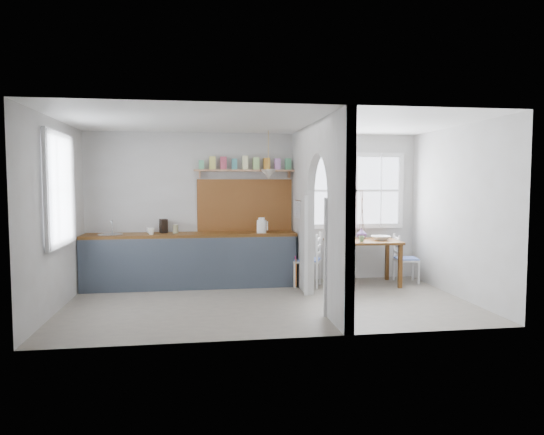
{
  "coord_description": "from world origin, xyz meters",
  "views": [
    {
      "loc": [
        -0.96,
        -6.84,
        1.74
      ],
      "look_at": [
        0.12,
        0.55,
        1.2
      ],
      "focal_mm": 32.0,
      "sensor_mm": 36.0,
      "label": 1
    }
  ],
  "objects": [
    {
      "name": "towel_orange",
      "position": [
        0.58,
        0.94,
        0.25
      ],
      "size": [
        0.02,
        0.03,
        0.45
      ],
      "primitive_type": "cube",
      "color": "orange",
      "rests_on": "counter"
    },
    {
      "name": "pendant_lamp",
      "position": [
        0.15,
        1.15,
        1.88
      ],
      "size": [
        0.26,
        0.26,
        0.16
      ],
      "primitive_type": "cone",
      "color": "beige",
      "rests_on": "ceiling"
    },
    {
      "name": "dining_table",
      "position": [
        1.76,
        1.07,
        0.38
      ],
      "size": [
        1.27,
        0.89,
        0.76
      ],
      "primitive_type": null,
      "rotation": [
        0.0,
        0.0,
        -0.07
      ],
      "color": "#552A11",
      "rests_on": "floor"
    },
    {
      "name": "mug_b",
      "position": [
        -1.81,
        1.4,
        0.95
      ],
      "size": [
        0.16,
        0.16,
        0.1
      ],
      "primitive_type": "imported",
      "rotation": [
        0.0,
        0.0,
        0.4
      ],
      "color": "silver",
      "rests_on": "counter"
    },
    {
      "name": "walls",
      "position": [
        0.0,
        0.0,
        1.3
      ],
      "size": [
        5.81,
        3.21,
        2.6
      ],
      "color": "silver",
      "rests_on": "floor"
    },
    {
      "name": "jar",
      "position": [
        -1.39,
        1.35,
        0.97
      ],
      "size": [
        0.09,
        0.09,
        0.14
      ],
      "primitive_type": "cylinder",
      "rotation": [
        0.0,
        0.0,
        0.06
      ],
      "color": "gray",
      "rests_on": "counter"
    },
    {
      "name": "nook_window",
      "position": [
        1.8,
        1.56,
        1.6
      ],
      "size": [
        1.76,
        0.1,
        1.3
      ],
      "primitive_type": null,
      "color": "white",
      "rests_on": "walls"
    },
    {
      "name": "sink",
      "position": [
        -2.43,
        1.3,
        0.89
      ],
      "size": [
        0.4,
        0.4,
        0.02
      ],
      "primitive_type": "cylinder",
      "color": "#AFB2B9",
      "rests_on": "counter"
    },
    {
      "name": "ceiling",
      "position": [
        0.0,
        0.0,
        2.6
      ],
      "size": [
        5.8,
        3.2,
        0.01
      ],
      "primitive_type": "cube",
      "color": "silver",
      "rests_on": "walls"
    },
    {
      "name": "table_cup",
      "position": [
        1.68,
        0.87,
        0.81
      ],
      "size": [
        0.11,
        0.11,
        0.09
      ],
      "primitive_type": "imported",
      "rotation": [
        0.0,
        0.0,
        -0.13
      ],
      "color": "#689768",
      "rests_on": "dining_table"
    },
    {
      "name": "utensil_rail",
      "position": [
        0.61,
        0.9,
        1.45
      ],
      "size": [
        0.02,
        0.5,
        0.02
      ],
      "primitive_type": "cylinder",
      "rotation": [
        1.57,
        0.0,
        0.0
      ],
      "color": "#AFB2B9",
      "rests_on": "partition"
    },
    {
      "name": "plate",
      "position": [
        1.39,
        0.97,
        0.77
      ],
      "size": [
        0.21,
        0.21,
        0.01
      ],
      "primitive_type": "cylinder",
      "rotation": [
        0.0,
        0.0,
        -0.19
      ],
      "color": "black",
      "rests_on": "dining_table"
    },
    {
      "name": "knife_block",
      "position": [
        -1.59,
        1.43,
        1.02
      ],
      "size": [
        0.15,
        0.18,
        0.23
      ],
      "primitive_type": "cube",
      "rotation": [
        0.0,
        0.0,
        0.36
      ],
      "color": "black",
      "rests_on": "counter"
    },
    {
      "name": "towel_magenta",
      "position": [
        0.58,
        1.0,
        0.28
      ],
      "size": [
        0.02,
        0.03,
        0.5
      ],
      "primitive_type": "cube",
      "color": "#C22372",
      "rests_on": "counter"
    },
    {
      "name": "bowl",
      "position": [
        2.07,
        1.02,
        0.8
      ],
      "size": [
        0.33,
        0.33,
        0.08
      ],
      "primitive_type": "imported",
      "rotation": [
        0.0,
        0.0,
        0.1
      ],
      "color": "white",
      "rests_on": "dining_table"
    },
    {
      "name": "backsplash",
      "position": [
        -0.2,
        1.58,
        1.35
      ],
      "size": [
        1.65,
        0.03,
        0.9
      ],
      "primitive_type": "cube",
      "color": "brown",
      "rests_on": "walls"
    },
    {
      "name": "counter",
      "position": [
        -1.13,
        1.33,
        0.46
      ],
      "size": [
        3.5,
        0.6,
        0.9
      ],
      "color": "#552A11",
      "rests_on": "floor"
    },
    {
      "name": "chair_left",
      "position": [
        0.8,
        1.06,
        0.45
      ],
      "size": [
        0.54,
        0.54,
        0.9
      ],
      "primitive_type": null,
      "rotation": [
        0.0,
        0.0,
        -1.96
      ],
      "color": "silver",
      "rests_on": "floor"
    },
    {
      "name": "kettle",
      "position": [
        0.04,
        1.19,
        1.03
      ],
      "size": [
        0.25,
        0.21,
        0.26
      ],
      "primitive_type": null,
      "rotation": [
        0.0,
        0.0,
        -0.21
      ],
      "color": "white",
      "rests_on": "counter"
    },
    {
      "name": "kitchen_window",
      "position": [
        -2.87,
        0.0,
        1.65
      ],
      "size": [
        0.1,
        1.16,
        1.5
      ],
      "primitive_type": null,
      "color": "white",
      "rests_on": "walls"
    },
    {
      "name": "chair_right",
      "position": [
        2.58,
        1.11,
        0.42
      ],
      "size": [
        0.43,
        0.43,
        0.84
      ],
      "primitive_type": null,
      "rotation": [
        0.0,
        0.0,
        1.42
      ],
      "color": "silver",
      "rests_on": "floor"
    },
    {
      "name": "shelf",
      "position": [
        -0.2,
        1.49,
        2.01
      ],
      "size": [
        1.75,
        0.2,
        0.21
      ],
      "color": "#AC734A",
      "rests_on": "walls"
    },
    {
      "name": "partition",
      "position": [
        0.7,
        0.06,
        1.45
      ],
      "size": [
        0.12,
        3.2,
        2.6
      ],
      "color": "silver",
      "rests_on": "floor"
    },
    {
      "name": "mug_a",
      "position": [
        -1.76,
        1.16,
        0.95
      ],
      "size": [
        0.11,
        0.11,
        0.1
      ],
      "primitive_type": "imported",
      "rotation": [
        0.0,
        0.0,
        0.05
      ],
      "color": "white",
      "rests_on": "counter"
    },
    {
      "name": "floor",
      "position": [
        0.0,
        0.0,
        0.0
      ],
      "size": [
        5.8,
        3.2,
        0.01
      ],
      "primitive_type": "cube",
      "color": "gray",
      "rests_on": "ground"
    },
    {
      "name": "vase",
      "position": [
        1.83,
        1.31,
        0.85
      ],
      "size": [
        0.19,
        0.19,
        0.18
      ],
      "primitive_type": "imported",
      "rotation": [
        0.0,
        0.0,
        -0.11
      ],
      "color": "#52356B",
      "rests_on": "dining_table"
    }
  ]
}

